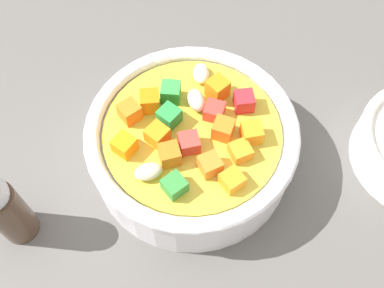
% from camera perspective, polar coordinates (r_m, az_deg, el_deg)
% --- Properties ---
extents(ground_plane, '(1.40, 1.40, 0.02)m').
position_cam_1_polar(ground_plane, '(0.42, -0.00, -2.59)').
color(ground_plane, '#565451').
extents(soup_bowl_main, '(0.18, 0.18, 0.07)m').
position_cam_1_polar(soup_bowl_main, '(0.38, -0.01, 0.26)').
color(soup_bowl_main, white).
rests_on(soup_bowl_main, ground_plane).
extents(pepper_shaker, '(0.03, 0.03, 0.08)m').
position_cam_1_polar(pepper_shaker, '(0.37, -23.05, -7.80)').
color(pepper_shaker, '#4C3828').
rests_on(pepper_shaker, ground_plane).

